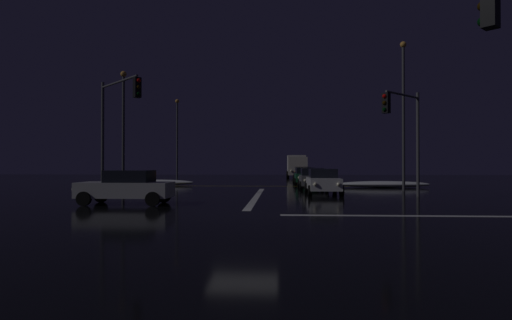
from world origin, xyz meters
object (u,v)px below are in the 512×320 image
(sedan_white, at_px, (323,181))
(sedan_green, at_px, (305,176))
(traffic_signal_ne, at_px, (405,124))
(streetlamp_right_near, at_px, (403,106))
(box_truck, at_px, (297,165))
(streetlamp_left_near, at_px, (123,121))
(sedan_black, at_px, (303,174))
(traffic_signal_nw, at_px, (116,114))
(sedan_silver_crossing, at_px, (126,187))
(sedan_gray, at_px, (312,178))
(sedan_orange, at_px, (302,173))
(streetlamp_left_far, at_px, (177,134))

(sedan_white, relative_size, sedan_green, 1.00)
(traffic_signal_ne, bearing_deg, sedan_white, 149.45)
(sedan_white, distance_m, streetlamp_right_near, 8.69)
(box_truck, relative_size, streetlamp_left_near, 0.97)
(traffic_signal_ne, distance_m, streetlamp_left_near, 19.15)
(sedan_black, relative_size, box_truck, 0.52)
(streetlamp_right_near, bearing_deg, sedan_green, 127.04)
(sedan_green, distance_m, traffic_signal_ne, 15.61)
(box_truck, height_order, traffic_signal_nw, traffic_signal_nw)
(sedan_green, xyz_separation_m, traffic_signal_ne, (4.55, -14.57, 3.27))
(sedan_silver_crossing, bearing_deg, traffic_signal_nw, 117.54)
(sedan_white, height_order, sedan_gray, same)
(sedan_orange, distance_m, sedan_silver_crossing, 31.70)
(streetlamp_left_near, bearing_deg, sedan_silver_crossing, -68.64)
(streetlamp_right_near, bearing_deg, sedan_black, 113.41)
(sedan_silver_crossing, relative_size, streetlamp_left_far, 0.48)
(sedan_gray, bearing_deg, sedan_black, 90.04)
(sedan_white, bearing_deg, traffic_signal_nw, -166.93)
(sedan_gray, xyz_separation_m, streetlamp_left_far, (-13.67, 14.05, 4.40))
(streetlamp_left_near, bearing_deg, streetlamp_left_far, 90.00)
(sedan_gray, distance_m, streetlamp_left_near, 14.42)
(box_truck, relative_size, streetlamp_right_near, 0.80)
(sedan_black, height_order, traffic_signal_nw, traffic_signal_nw)
(sedan_black, bearing_deg, sedan_orange, 87.57)
(sedan_green, distance_m, traffic_signal_nw, 19.18)
(traffic_signal_nw, bearing_deg, streetlamp_right_near, 20.08)
(traffic_signal_nw, xyz_separation_m, streetlamp_left_near, (-2.01, 6.51, 0.32))
(traffic_signal_ne, bearing_deg, sedan_silver_crossing, -162.51)
(sedan_orange, bearing_deg, sedan_silver_crossing, -107.87)
(sedan_white, bearing_deg, traffic_signal_ne, -30.55)
(box_truck, bearing_deg, sedan_black, -89.49)
(sedan_white, bearing_deg, box_truck, 90.62)
(sedan_green, height_order, sedan_black, same)
(sedan_green, bearing_deg, sedan_silver_crossing, -116.32)
(sedan_orange, xyz_separation_m, streetlamp_left_far, (-13.88, -3.55, 4.40))
(box_truck, relative_size, sedan_silver_crossing, 1.91)
(sedan_gray, distance_m, sedan_orange, 17.61)
(sedan_silver_crossing, height_order, traffic_signal_ne, traffic_signal_ne)
(sedan_black, bearing_deg, sedan_gray, -89.96)
(sedan_green, height_order, streetlamp_left_near, streetlamp_left_near)
(sedan_white, xyz_separation_m, streetlamp_left_far, (-13.88, 19.76, 4.40))
(sedan_green, xyz_separation_m, traffic_signal_nw, (-11.52, -14.84, 3.85))
(sedan_black, distance_m, sedan_silver_crossing, 26.62)
(sedan_white, relative_size, streetlamp_right_near, 0.42)
(streetlamp_left_near, bearing_deg, traffic_signal_ne, -19.03)
(sedan_gray, relative_size, sedan_silver_crossing, 1.00)
(sedan_white, bearing_deg, streetlamp_left_far, 125.09)
(sedan_orange, relative_size, streetlamp_left_near, 0.50)
(sedan_black, height_order, streetlamp_left_near, streetlamp_left_near)
(sedan_black, xyz_separation_m, traffic_signal_ne, (4.43, -20.48, 3.27))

